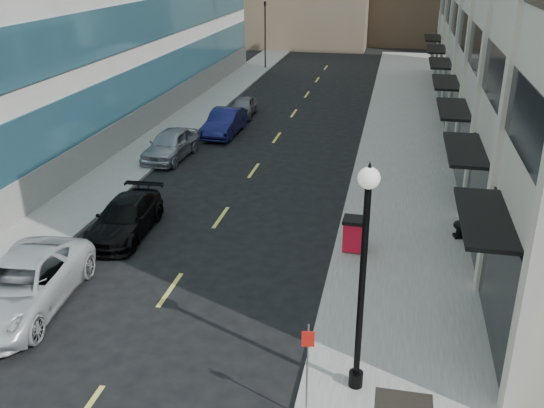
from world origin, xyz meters
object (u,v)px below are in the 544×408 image
at_px(car_white_van, 21,286).
at_px(car_grey_sedan, 243,107).
at_px(traffic_signal, 265,6).
at_px(car_black_pickup, 125,218).
at_px(urn_planter, 460,227).
at_px(sign_post, 308,358).
at_px(lamppost, 363,263).
at_px(car_blue_sedan, 225,122).
at_px(trash_bin, 353,233).
at_px(car_silver_sedan, 170,144).

distance_m(car_white_van, car_grey_sedan, 24.55).
relative_size(traffic_signal, car_black_pickup, 1.46).
bearing_deg(car_grey_sedan, urn_planter, -55.85).
relative_size(car_white_van, car_black_pickup, 1.23).
distance_m(traffic_signal, car_grey_sedan, 18.33).
height_order(traffic_signal, sign_post, traffic_signal).
bearing_deg(urn_planter, sign_post, -111.76).
height_order(lamppost, sign_post, lamppost).
bearing_deg(sign_post, car_grey_sedan, 98.68).
bearing_deg(car_blue_sedan, traffic_signal, 97.33).
relative_size(traffic_signal, trash_bin, 5.46).
distance_m(trash_bin, sign_post, 8.89).
bearing_deg(car_white_van, car_grey_sedan, 82.99).
bearing_deg(traffic_signal, car_black_pickup, -86.37).
distance_m(car_silver_sedan, sign_post, 20.68).
bearing_deg(car_black_pickup, trash_bin, -1.99).
distance_m(car_white_van, car_black_pickup, 5.77).
xyz_separation_m(trash_bin, lamppost, (0.70, -7.56, 2.84)).
bearing_deg(car_white_van, trash_bin, 25.87).
height_order(traffic_signal, car_white_van, traffic_signal).
distance_m(car_blue_sedan, car_grey_sedan, 4.55).
distance_m(car_grey_sedan, lamppost, 28.13).
xyz_separation_m(car_white_van, car_silver_sedan, (-0.74, 15.00, -0.04)).
relative_size(trash_bin, sign_post, 0.51).
height_order(car_white_van, car_black_pickup, car_white_van).
relative_size(car_silver_sedan, trash_bin, 3.61).
xyz_separation_m(trash_bin, urn_planter, (3.91, 1.91, -0.27)).
relative_size(car_white_van, car_blue_sedan, 1.27).
bearing_deg(traffic_signal, car_silver_sedan, -88.51).
bearing_deg(car_silver_sedan, car_white_van, -83.88).
relative_size(car_grey_sedan, sign_post, 1.48).
bearing_deg(sign_post, trash_bin, 79.09).
distance_m(car_silver_sedan, lamppost, 20.33).
xyz_separation_m(car_silver_sedan, sign_post, (10.11, -18.01, 0.98)).
distance_m(car_grey_sedan, trash_bin, 20.71).
distance_m(car_blue_sedan, sign_post, 24.54).
distance_m(car_white_van, car_blue_sedan, 20.01).
relative_size(car_blue_sedan, trash_bin, 3.65).
relative_size(traffic_signal, urn_planter, 10.11).
distance_m(trash_bin, urn_planter, 4.36).
xyz_separation_m(car_grey_sedan, lamppost, (9.58, -26.27, 3.04)).
bearing_deg(car_grey_sedan, sign_post, -75.98).
distance_m(car_grey_sedan, sign_post, 28.85).
bearing_deg(car_silver_sedan, car_blue_sedan, 75.50).
bearing_deg(trash_bin, sign_post, -90.28).
height_order(car_black_pickup, car_grey_sedan, car_black_pickup).
bearing_deg(sign_post, car_white_van, 153.71).
distance_m(car_white_van, lamppost, 10.96).
height_order(car_silver_sedan, trash_bin, car_silver_sedan).
relative_size(car_white_van, trash_bin, 4.63).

